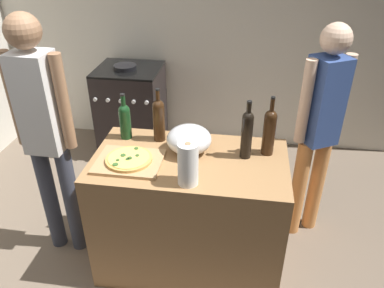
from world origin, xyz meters
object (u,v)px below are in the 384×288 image
Objects in this scene: wine_bottle_green at (247,132)px; wine_bottle_clear at (159,118)px; paper_towel_roll at (188,164)px; stove at (132,111)px; person_in_red at (319,125)px; wine_bottle_amber at (125,119)px; mixing_bowl at (189,139)px; person_in_stripes at (45,128)px; wine_bottle_dark at (269,130)px; pizza at (129,159)px.

wine_bottle_clear is (-0.58, 0.13, -0.01)m from wine_bottle_green.
stove is (-0.87, 1.71, -0.55)m from paper_towel_roll.
wine_bottle_green is 0.64m from person_in_red.
mixing_bowl is at bearing -14.35° from wine_bottle_amber.
wine_bottle_amber is at bearing -73.65° from stove.
person_in_stripes is at bearing -177.09° from wine_bottle_green.
wine_bottle_green is 0.82m from wine_bottle_amber.
wine_bottle_green is at bearing -141.86° from person_in_red.
wine_bottle_dark is at bearing -45.18° from stove.
wine_bottle_clear is (-0.27, 0.46, 0.03)m from paper_towel_roll.
wine_bottle_clear is at bearing 120.22° from paper_towel_roll.
stove is (-1.18, 1.39, -0.59)m from wine_bottle_green.
wine_bottle_clear is 0.38× the size of stove.
person_in_red is at bearing 42.23° from wine_bottle_dark.
person_in_red is at bearing 38.14° from wine_bottle_green.
mixing_bowl is 0.17× the size of person_in_red.
wine_bottle_dark reaches higher than paper_towel_roll.
pizza is at bearing -154.49° from person_in_red.
pizza is 0.77× the size of wine_bottle_clear.
mixing_bowl is at bearing 97.93° from paper_towel_roll.
wine_bottle_dark is at bearing -5.59° from wine_bottle_clear.
wine_bottle_green is at bearing 14.44° from pizza.
paper_towel_roll is at bearing -42.29° from wine_bottle_amber.
person_in_stripes reaches higher than stove.
stove is 2.01m from person_in_red.
pizza is 0.34m from wine_bottle_amber.
wine_bottle_dark is at bearing 41.07° from paper_towel_roll.
person_in_stripes reaches higher than paper_towel_roll.
wine_bottle_green is 0.23× the size of person_in_red.
wine_bottle_amber reaches higher than stove.
pizza is at bearing -165.56° from wine_bottle_green.
wine_bottle_clear is at bearing 68.86° from pizza.
person_in_stripes is at bearing -94.08° from stove.
wine_bottle_green reaches higher than wine_bottle_amber.
person_in_stripes is 1.06× the size of person_in_red.
wine_bottle_dark is at bearing 5.93° from mixing_bowl.
wine_bottle_dark is at bearing -137.77° from person_in_red.
paper_towel_roll is (0.39, -0.15, 0.10)m from pizza.
person_in_red is at bearing -30.66° from stove.
person_in_stripes is at bearing 168.85° from pizza.
wine_bottle_green is 0.22× the size of person_in_stripes.
pizza is 0.73× the size of wine_bottle_dark.
wine_bottle_clear is (0.23, 0.01, 0.02)m from wine_bottle_amber.
person_in_red is at bearing 11.43° from wine_bottle_amber.
person_in_stripes is (-0.58, 0.12, 0.10)m from pizza.
wine_bottle_amber is (-0.81, 0.13, -0.04)m from wine_bottle_green.
mixing_bowl is 0.94m from person_in_red.
pizza is at bearing -70.23° from wine_bottle_amber.
pizza is at bearing 159.32° from paper_towel_roll.
wine_bottle_green reaches higher than paper_towel_roll.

